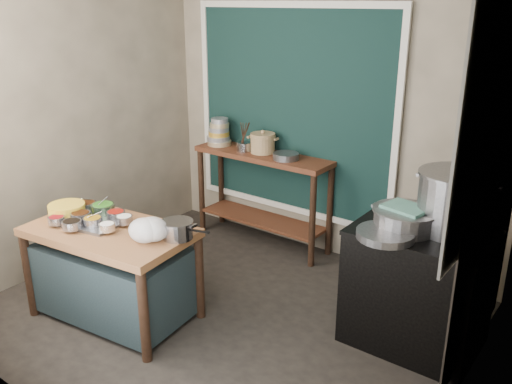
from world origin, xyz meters
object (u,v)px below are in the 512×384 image
Objects in this scene: steamer at (405,219)px; condiment_tray at (91,222)px; prep_table at (114,273)px; stock_pot at (455,202)px; stove_block at (417,289)px; utensil_cup at (244,147)px; back_counter at (263,199)px; yellow_basin at (67,211)px; saucepan at (177,229)px; ceramic_crock at (263,144)px.

condiment_tray is at bearing -153.57° from steamer.
prep_table is 2.35× the size of stock_pot.
condiment_tray is (-2.20, -1.09, 0.34)m from stove_block.
stock_pot is (0.15, 0.12, 0.66)m from stove_block.
back_counter is at bearing 12.54° from utensil_cup.
steamer reaches higher than back_counter.
back_counter reaches higher than stove_block.
yellow_basin is (-0.25, -0.04, 0.04)m from condiment_tray.
utensil_cup reaches higher than back_counter.
stock_pot is at bearing 34.08° from steamer.
steamer is at bearing -153.14° from stove_block.
utensil_cup reaches higher than prep_table.
yellow_basin reaches higher than stove_block.
utensil_cup is at bearing 161.87° from stove_block.
back_counter is 2.01m from steamer.
ceramic_crock reaches higher than saucepan.
stove_block reaches higher than prep_table.
yellow_basin is 1.90× the size of utensil_cup.
ceramic_crock is (0.29, 1.84, 0.28)m from condiment_tray.
steamer is (2.08, 1.04, 0.19)m from condiment_tray.
saucepan is at bearing 15.43° from condiment_tray.
ceramic_crock reaches higher than back_counter.
ceramic_crock reaches higher than utensil_cup.
stock_pot reaches higher than ceramic_crock.
back_counter is 0.56m from utensil_cup.
steamer is (1.80, -0.81, -0.08)m from ceramic_crock.
stock_pot is at bearing -16.53° from back_counter.
stove_block is 0.54m from steamer.
prep_table is 4.86× the size of ceramic_crock.
stove_block is at bearing 26.86° from steamer.
yellow_basin is at bearing -154.25° from stock_pot.
stock_pot is at bearing -16.90° from ceramic_crock.
back_counter is at bearing 80.68° from condiment_tray.
utensil_cup is at bearing 86.37° from prep_table.
yellow_basin is at bearing -171.42° from condiment_tray.
condiment_tray is at bearing -99.32° from back_counter.
back_counter is 2.72× the size of stock_pot.
yellow_basin is 2.90m from stock_pot.
steamer reaches higher than stove_block.
steamer is at bearing -24.18° from ceramic_crock.
stock_pot reaches higher than utensil_cup.
prep_table is 0.72m from saucepan.
utensil_cup reaches higher than yellow_basin.
ceramic_crock is (0.09, 1.83, 0.66)m from prep_table.
ceramic_crock is at bearing 87.96° from saucepan.
yellow_basin is (-2.45, -1.13, 0.38)m from stove_block.
back_counter is at bearing 156.16° from steamer.
utensil_cup reaches higher than stove_block.
condiment_tray is (-0.20, -0.01, 0.39)m from prep_table.
stock_pot is 1.16× the size of steamer.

